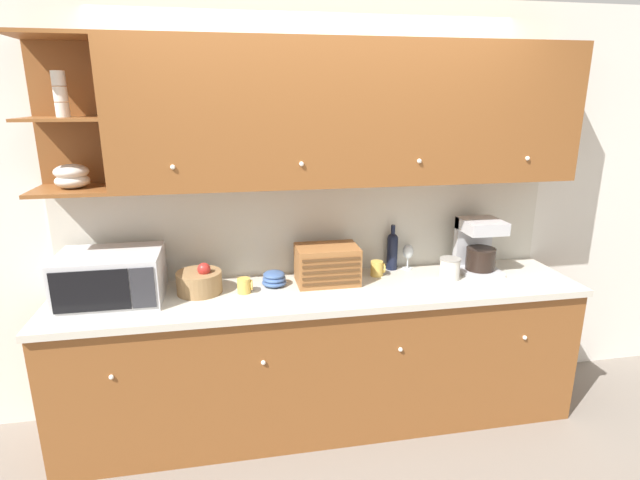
{
  "coord_description": "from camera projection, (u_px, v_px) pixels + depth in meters",
  "views": [
    {
      "loc": [
        -0.54,
        -3.08,
        2.03
      ],
      "look_at": [
        0.0,
        -0.22,
        1.19
      ],
      "focal_mm": 28.0,
      "sensor_mm": 36.0,
      "label": 1
    }
  ],
  "objects": [
    {
      "name": "wall_back",
      "position": [
        313.0,
        213.0,
        3.24
      ],
      "size": [
        5.55,
        0.06,
        2.6
      ],
      "color": "silver",
      "rests_on": "ground_plane"
    },
    {
      "name": "storage_canister",
      "position": [
        450.0,
        269.0,
        3.16
      ],
      "size": [
        0.13,
        0.13,
        0.14
      ],
      "color": "silver",
      "rests_on": "counter_unit"
    },
    {
      "name": "fruit_basket",
      "position": [
        199.0,
        282.0,
        2.94
      ],
      "size": [
        0.26,
        0.26,
        0.19
      ],
      "color": "#937047",
      "rests_on": "counter_unit"
    },
    {
      "name": "ground_plane",
      "position": [
        314.0,
        391.0,
        3.57
      ],
      "size": [
        24.0,
        24.0,
        0.0
      ],
      "primitive_type": "plane",
      "color": "slate"
    },
    {
      "name": "mug_blue_second",
      "position": [
        245.0,
        286.0,
        2.94
      ],
      "size": [
        0.09,
        0.08,
        0.09
      ],
      "color": "gold",
      "rests_on": "counter_unit"
    },
    {
      "name": "backsplash_panel",
      "position": [
        314.0,
        226.0,
        3.23
      ],
      "size": [
        3.15,
        0.01,
        0.62
      ],
      "color": "beige",
      "rests_on": "counter_unit"
    },
    {
      "name": "bread_box",
      "position": [
        327.0,
        264.0,
        3.09
      ],
      "size": [
        0.38,
        0.26,
        0.23
      ],
      "color": "#996033",
      "rests_on": "counter_unit"
    },
    {
      "name": "wine_glass",
      "position": [
        408.0,
        252.0,
        3.33
      ],
      "size": [
        0.07,
        0.07,
        0.17
      ],
      "color": "silver",
      "rests_on": "counter_unit"
    },
    {
      "name": "counter_unit",
      "position": [
        323.0,
        355.0,
        3.15
      ],
      "size": [
        3.17,
        0.66,
        0.91
      ],
      "color": "brown",
      "rests_on": "ground_plane"
    },
    {
      "name": "upper_cabinets",
      "position": [
        348.0,
        114.0,
        2.9
      ],
      "size": [
        3.15,
        0.38,
        0.81
      ],
      "color": "brown",
      "rests_on": "backsplash_panel"
    },
    {
      "name": "microwave",
      "position": [
        111.0,
        277.0,
        2.8
      ],
      "size": [
        0.56,
        0.42,
        0.28
      ],
      "color": "silver",
      "rests_on": "counter_unit"
    },
    {
      "name": "wine_bottle",
      "position": [
        392.0,
        249.0,
        3.32
      ],
      "size": [
        0.07,
        0.07,
        0.31
      ],
      "color": "black",
      "rests_on": "counter_unit"
    },
    {
      "name": "mug",
      "position": [
        377.0,
        268.0,
        3.22
      ],
      "size": [
        0.09,
        0.08,
        0.1
      ],
      "color": "gold",
      "rests_on": "counter_unit"
    },
    {
      "name": "coffee_maker",
      "position": [
        478.0,
        245.0,
        3.27
      ],
      "size": [
        0.25,
        0.26,
        0.36
      ],
      "color": "#B7B7BC",
      "rests_on": "counter_unit"
    },
    {
      "name": "bowl_stack_on_counter",
      "position": [
        274.0,
        279.0,
        3.05
      ],
      "size": [
        0.15,
        0.15,
        0.09
      ],
      "color": "#3D5B93",
      "rests_on": "counter_unit"
    }
  ]
}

